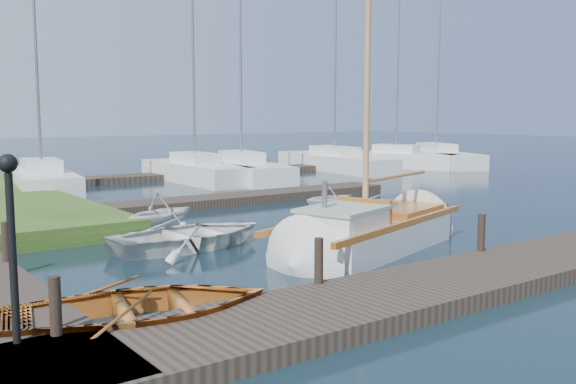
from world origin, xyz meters
TOP-DOWN VIEW (x-y plane):
  - ground at (0.00, 0.00)m, footprint 160.00×160.00m
  - near_dock at (0.00, -6.00)m, footprint 18.00×2.20m
  - far_dock at (2.00, 6.50)m, footprint 14.00×1.60m
  - pontoon at (10.00, 16.00)m, footprint 30.00×1.60m
  - mooring_post_0 at (-7.50, -5.00)m, footprint 0.16×0.16m
  - mooring_post_1 at (-3.00, -5.00)m, footprint 0.16×0.16m
  - mooring_post_2 at (1.50, -5.00)m, footprint 0.16×0.16m
  - mooring_post_4 at (-7.00, 0.00)m, footprint 0.16×0.16m
  - lamp_post at (-8.00, -5.00)m, footprint 0.24×0.24m
  - sailboat at (0.70, -2.48)m, footprint 7.41×4.03m
  - dinghy at (-6.12, -4.58)m, footprint 4.57×3.71m
  - tender_a at (-2.74, 0.26)m, footprint 4.12×3.03m
  - tender_b at (-2.33, 2.79)m, footprint 2.95×2.75m
  - tender_c at (5.34, 1.53)m, footprint 3.86×3.17m
  - tender_d at (3.94, 2.97)m, footprint 2.13×1.86m
  - marina_boat_0 at (-2.52, 13.82)m, footprint 3.29×7.63m
  - marina_boat_2 at (4.73, 14.05)m, footprint 2.34×7.91m
  - marina_boat_3 at (7.17, 13.73)m, footprint 4.10×9.40m
  - marina_boat_5 at (14.22, 14.84)m, footprint 3.31×9.81m
  - marina_boat_6 at (18.67, 14.26)m, footprint 4.83×7.74m
  - marina_boat_7 at (22.06, 14.01)m, footprint 5.73×9.37m

SIDE VIEW (x-z plane):
  - ground at x=0.00m, z-range 0.00..0.00m
  - near_dock at x=0.00m, z-range 0.00..0.30m
  - far_dock at x=2.00m, z-range 0.00..0.30m
  - pontoon at x=10.00m, z-range 0.00..0.30m
  - sailboat at x=0.70m, z-range -4.57..5.26m
  - tender_c at x=5.34m, z-range 0.00..0.70m
  - tender_a at x=-2.74m, z-range 0.00..0.83m
  - dinghy at x=-6.12m, z-range 0.00..0.83m
  - tender_d at x=3.94m, z-range 0.00..1.08m
  - marina_boat_5 at x=14.22m, z-range -4.96..6.09m
  - marina_boat_7 at x=22.06m, z-range -4.94..6.07m
  - marina_boat_3 at x=7.17m, z-range -5.00..6.13m
  - marina_boat_6 at x=18.67m, z-range -4.72..5.86m
  - marina_boat_0 at x=-2.52m, z-range -4.78..5.92m
  - marina_boat_2 at x=4.73m, z-range -5.71..6.89m
  - tender_b at x=-2.33m, z-range 0.00..1.26m
  - mooring_post_0 at x=-7.50m, z-range 0.30..1.10m
  - mooring_post_1 at x=-3.00m, z-range 0.30..1.10m
  - mooring_post_2 at x=1.50m, z-range 0.30..1.10m
  - mooring_post_4 at x=-7.00m, z-range 0.30..1.10m
  - lamp_post at x=-8.00m, z-range 0.65..3.09m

